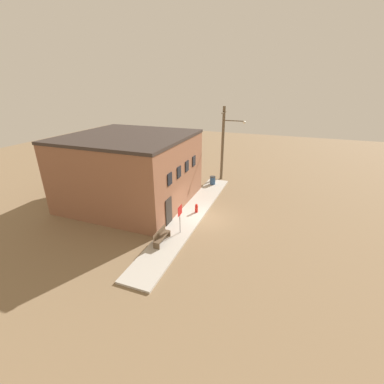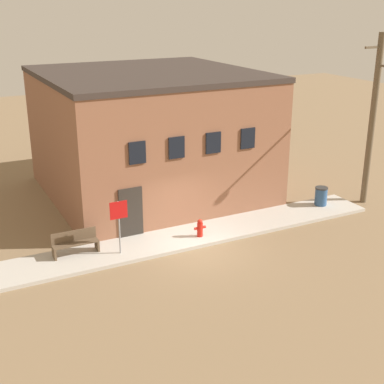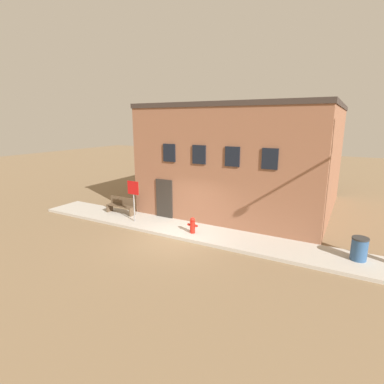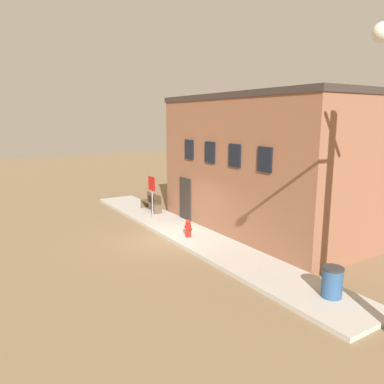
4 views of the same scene
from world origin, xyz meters
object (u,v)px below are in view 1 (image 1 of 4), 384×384
Objects in this scene: bench at (161,236)px; utility_pole at (224,142)px; fire_hydrant at (196,208)px; stop_sign at (180,214)px; trash_bin at (213,180)px.

utility_pole reaches higher than bench.
bench reaches higher than fire_hydrant.
trash_bin is at bearing 3.19° from stop_sign.
trash_bin is at bearing 4.89° from fire_hydrant.
utility_pole is at bearing 0.52° from stop_sign.
trash_bin reaches higher than fire_hydrant.
bench is at bearing 177.46° from utility_pole.
trash_bin is at bearing -0.85° from bench.
fire_hydrant is 0.85× the size of trash_bin.
trash_bin is (10.14, 0.56, -1.04)m from stop_sign.
bench is 1.99× the size of trash_bin.
utility_pole is (12.51, 0.11, 2.60)m from stop_sign.
utility_pole is (2.37, -0.45, 3.64)m from trash_bin.
utility_pole reaches higher than stop_sign.
bench is 0.22× the size of utility_pole.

